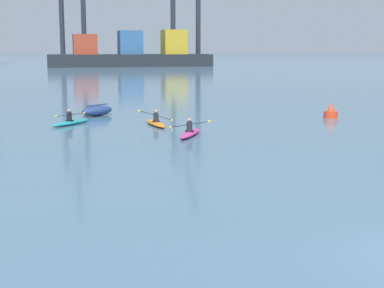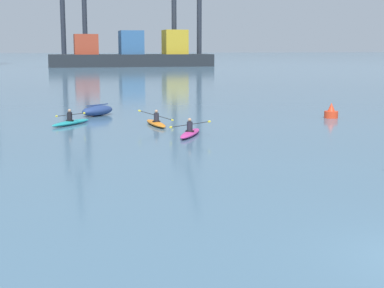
{
  "view_description": "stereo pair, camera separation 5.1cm",
  "coord_description": "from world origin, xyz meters",
  "px_view_note": "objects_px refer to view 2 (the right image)",
  "views": [
    {
      "loc": [
        -8.22,
        -10.31,
        4.65
      ],
      "look_at": [
        -2.58,
        12.96,
        0.6
      ],
      "focal_mm": 54.25,
      "sensor_mm": 36.0,
      "label": 1
    },
    {
      "loc": [
        -8.17,
        -10.33,
        4.65
      ],
      "look_at": [
        -2.58,
        12.96,
        0.6
      ],
      "focal_mm": 54.25,
      "sensor_mm": 36.0,
      "label": 2
    }
  ],
  "objects_px": {
    "capsized_dinghy": "(98,111)",
    "kayak_teal": "(71,122)",
    "container_barge": "(132,54)",
    "channel_buoy": "(331,113)",
    "kayak_magenta": "(190,133)",
    "kayak_orange": "(156,123)"
  },
  "relations": [
    {
      "from": "capsized_dinghy",
      "to": "kayak_teal",
      "type": "xyz_separation_m",
      "value": [
        -1.91,
        -4.25,
        -0.18
      ]
    },
    {
      "from": "container_barge",
      "to": "channel_buoy",
      "type": "bearing_deg",
      "value": -90.26
    },
    {
      "from": "container_barge",
      "to": "kayak_magenta",
      "type": "relative_size",
      "value": 11.3
    },
    {
      "from": "kayak_orange",
      "to": "kayak_magenta",
      "type": "bearing_deg",
      "value": -76.39
    },
    {
      "from": "kayak_orange",
      "to": "capsized_dinghy",
      "type": "bearing_deg",
      "value": 117.24
    },
    {
      "from": "capsized_dinghy",
      "to": "kayak_magenta",
      "type": "distance_m",
      "value": 10.91
    },
    {
      "from": "capsized_dinghy",
      "to": "kayak_magenta",
      "type": "xyz_separation_m",
      "value": [
        4.04,
        -10.14,
        -0.18
      ]
    },
    {
      "from": "container_barge",
      "to": "channel_buoy",
      "type": "relative_size",
      "value": 37.22
    },
    {
      "from": "channel_buoy",
      "to": "kayak_magenta",
      "type": "bearing_deg",
      "value": -153.73
    },
    {
      "from": "capsized_dinghy",
      "to": "kayak_orange",
      "type": "xyz_separation_m",
      "value": [
        2.99,
        -5.8,
        -0.18
      ]
    },
    {
      "from": "kayak_orange",
      "to": "kayak_teal",
      "type": "distance_m",
      "value": 5.14
    },
    {
      "from": "container_barge",
      "to": "kayak_teal",
      "type": "relative_size",
      "value": 12.49
    },
    {
      "from": "container_barge",
      "to": "kayak_magenta",
      "type": "distance_m",
      "value": 105.58
    },
    {
      "from": "channel_buoy",
      "to": "kayak_orange",
      "type": "bearing_deg",
      "value": -175.3
    },
    {
      "from": "kayak_magenta",
      "to": "kayak_teal",
      "type": "bearing_deg",
      "value": 135.3
    },
    {
      "from": "container_barge",
      "to": "kayak_orange",
      "type": "distance_m",
      "value": 101.39
    },
    {
      "from": "channel_buoy",
      "to": "kayak_teal",
      "type": "height_order",
      "value": "channel_buoy"
    },
    {
      "from": "container_barge",
      "to": "kayak_orange",
      "type": "bearing_deg",
      "value": -96.94
    },
    {
      "from": "capsized_dinghy",
      "to": "kayak_orange",
      "type": "bearing_deg",
      "value": -62.76
    },
    {
      "from": "container_barge",
      "to": "kayak_teal",
      "type": "height_order",
      "value": "container_barge"
    },
    {
      "from": "kayak_orange",
      "to": "container_barge",
      "type": "bearing_deg",
      "value": 83.06
    },
    {
      "from": "capsized_dinghy",
      "to": "kayak_teal",
      "type": "distance_m",
      "value": 4.66
    }
  ]
}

